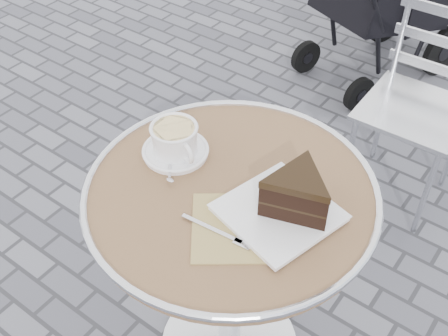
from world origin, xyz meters
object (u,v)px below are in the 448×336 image
Objects in this scene: cake_plate_set at (291,198)px; cafe_table at (231,235)px; bistro_chair at (428,81)px; cappuccino_set at (175,142)px.

cafe_table is at bearing -160.33° from cake_plate_set.
cake_plate_set is at bearing -89.63° from bistro_chair.
bistro_chair reaches higher than cafe_table.
bistro_chair is at bearing 83.41° from cafe_table.
bistro_chair is (0.12, 1.08, -0.06)m from cafe_table.
cappuccino_set is 0.35m from cake_plate_set.
cappuccino_set is at bearing 173.31° from cafe_table.
bistro_chair is (-0.03, 1.06, -0.28)m from cake_plate_set.
bistro_chair is at bearing 106.47° from cake_plate_set.
cake_plate_set is at bearing 19.69° from cappuccino_set.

